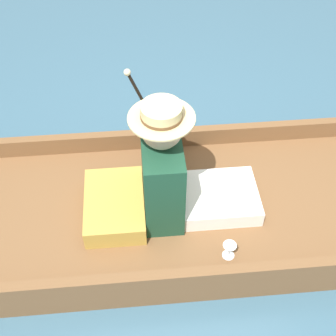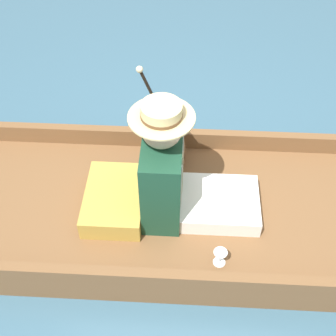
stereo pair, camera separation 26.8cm
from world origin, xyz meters
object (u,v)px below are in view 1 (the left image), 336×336
Objects in this scene: seated_person at (176,174)px; wine_glass at (229,248)px; teddy_bear at (167,142)px; walking_cane at (146,106)px.

seated_person reaches higher than wine_glass.
teddy_bear is 3.55× the size of wine_glass.
teddy_bear is at bearing -170.60° from seated_person.
walking_cane is (-0.09, -0.13, 0.24)m from teddy_bear.
seated_person reaches higher than walking_cane.
wine_glass is at bearing 24.99° from walking_cane.
seated_person is 1.16× the size of walking_cane.
teddy_bear is 0.53× the size of walking_cane.
walking_cane is at bearing -155.01° from wine_glass.
teddy_bear is 0.29m from walking_cane.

